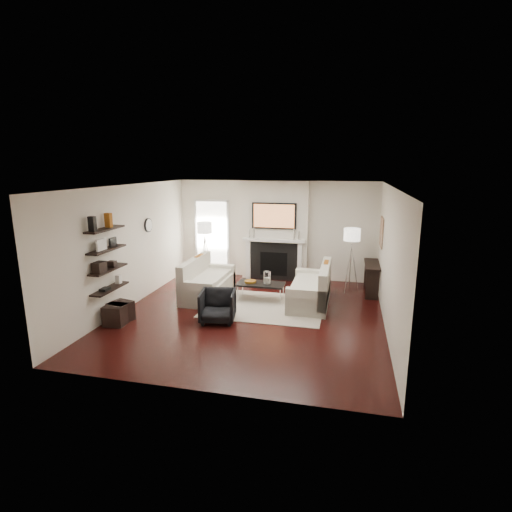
% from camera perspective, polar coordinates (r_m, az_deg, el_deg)
% --- Properties ---
extents(room_envelope, '(6.00, 6.00, 6.00)m').
position_cam_1_polar(room_envelope, '(8.18, -0.96, 0.45)').
color(room_envelope, black).
rests_on(room_envelope, ground).
extents(chimney_breast, '(1.80, 0.25, 2.70)m').
position_cam_1_polar(chimney_breast, '(10.94, 2.72, 3.61)').
color(chimney_breast, silver).
rests_on(chimney_breast, floor).
extents(fireplace_surround, '(1.30, 0.02, 1.04)m').
position_cam_1_polar(fireplace_surround, '(10.98, 2.55, -0.78)').
color(fireplace_surround, black).
rests_on(fireplace_surround, floor).
extents(firebox, '(0.75, 0.02, 0.65)m').
position_cam_1_polar(firebox, '(10.99, 2.54, -1.14)').
color(firebox, black).
rests_on(firebox, floor).
extents(mantel_pilaster_l, '(0.12, 0.08, 1.10)m').
position_cam_1_polar(mantel_pilaster_l, '(11.09, -1.13, -0.46)').
color(mantel_pilaster_l, white).
rests_on(mantel_pilaster_l, floor).
extents(mantel_pilaster_r, '(0.12, 0.08, 1.10)m').
position_cam_1_polar(mantel_pilaster_r, '(10.84, 6.26, -0.86)').
color(mantel_pilaster_r, white).
rests_on(mantel_pilaster_r, floor).
extents(mantel_shelf, '(1.70, 0.18, 0.07)m').
position_cam_1_polar(mantel_shelf, '(10.80, 2.53, 2.26)').
color(mantel_shelf, white).
rests_on(mantel_shelf, chimney_breast).
extents(tv_body, '(1.20, 0.06, 0.70)m').
position_cam_1_polar(tv_body, '(10.73, 2.59, 5.75)').
color(tv_body, black).
rests_on(tv_body, chimney_breast).
extents(tv_screen, '(1.10, 0.00, 0.62)m').
position_cam_1_polar(tv_screen, '(10.69, 2.56, 5.73)').
color(tv_screen, '#BF723F').
rests_on(tv_screen, tv_body).
extents(candlestick_l_tall, '(0.04, 0.04, 0.30)m').
position_cam_1_polar(candlestick_l_tall, '(10.89, -0.30, 3.35)').
color(candlestick_l_tall, silver).
rests_on(candlestick_l_tall, mantel_shelf).
extents(candlestick_l_short, '(0.04, 0.04, 0.24)m').
position_cam_1_polar(candlestick_l_short, '(10.93, -0.96, 3.22)').
color(candlestick_l_short, silver).
rests_on(candlestick_l_short, mantel_shelf).
extents(candlestick_r_tall, '(0.04, 0.04, 0.30)m').
position_cam_1_polar(candlestick_r_tall, '(10.69, 5.45, 3.11)').
color(candlestick_r_tall, silver).
rests_on(candlestick_r_tall, mantel_shelf).
extents(candlestick_r_short, '(0.04, 0.04, 0.24)m').
position_cam_1_polar(candlestick_r_short, '(10.68, 6.14, 2.92)').
color(candlestick_r_short, silver).
rests_on(candlestick_r_short, mantel_shelf).
extents(hallway_panel, '(0.90, 0.02, 2.10)m').
position_cam_1_polar(hallway_panel, '(11.57, -6.25, 2.55)').
color(hallway_panel, white).
rests_on(hallway_panel, floor).
extents(door_trim_l, '(0.06, 0.06, 2.16)m').
position_cam_1_polar(door_trim_l, '(11.72, -8.50, 2.62)').
color(door_trim_l, white).
rests_on(door_trim_l, floor).
extents(door_trim_r, '(0.06, 0.06, 2.16)m').
position_cam_1_polar(door_trim_r, '(11.40, -4.01, 2.44)').
color(door_trim_r, white).
rests_on(door_trim_r, floor).
extents(door_trim_top, '(1.02, 0.06, 0.06)m').
position_cam_1_polar(door_trim_top, '(11.40, -6.42, 7.88)').
color(door_trim_top, white).
rests_on(door_trim_top, wall_back).
extents(rug, '(2.60, 2.00, 0.01)m').
position_cam_1_polar(rug, '(9.04, 1.22, -7.20)').
color(rug, '#B9AA97').
rests_on(rug, floor).
extents(loveseat_left_base, '(0.85, 1.80, 0.42)m').
position_cam_1_polar(loveseat_left_base, '(9.72, -6.82, -4.57)').
color(loveseat_left_base, beige).
rests_on(loveseat_left_base, floor).
extents(loveseat_left_back, '(0.18, 1.80, 0.80)m').
position_cam_1_polar(loveseat_left_back, '(9.75, -8.73, -2.64)').
color(loveseat_left_back, beige).
rests_on(loveseat_left_back, floor).
extents(loveseat_left_arm_n, '(0.85, 0.18, 0.60)m').
position_cam_1_polar(loveseat_left_arm_n, '(8.98, -8.60, -5.52)').
color(loveseat_left_arm_n, beige).
rests_on(loveseat_left_arm_n, floor).
extents(loveseat_left_arm_s, '(0.85, 0.18, 0.60)m').
position_cam_1_polar(loveseat_left_arm_s, '(10.43, -5.33, -2.81)').
color(loveseat_left_arm_s, beige).
rests_on(loveseat_left_arm_s, floor).
extents(loveseat_left_cushion, '(0.63, 1.44, 0.10)m').
position_cam_1_polar(loveseat_left_cushion, '(9.63, -6.59, -3.12)').
color(loveseat_left_cushion, beige).
rests_on(loveseat_left_cushion, loveseat_left_base).
extents(pillow_left_orange, '(0.10, 0.42, 0.42)m').
position_cam_1_polar(pillow_left_orange, '(9.97, -8.13, -1.07)').
color(pillow_left_orange, '#8E4C11').
rests_on(pillow_left_orange, loveseat_left_cushion).
extents(pillow_left_charcoal, '(0.10, 0.40, 0.40)m').
position_cam_1_polar(pillow_left_charcoal, '(9.43, -9.44, -1.98)').
color(pillow_left_charcoal, black).
rests_on(pillow_left_charcoal, loveseat_left_cushion).
extents(loveseat_right_base, '(0.85, 1.80, 0.42)m').
position_cam_1_polar(loveseat_right_base, '(9.24, 7.64, -5.53)').
color(loveseat_right_base, beige).
rests_on(loveseat_right_base, floor).
extents(loveseat_right_back, '(0.18, 1.80, 0.80)m').
position_cam_1_polar(loveseat_right_back, '(9.12, 9.80, -3.77)').
color(loveseat_right_back, beige).
rests_on(loveseat_right_back, floor).
extents(loveseat_right_arm_n, '(0.85, 0.18, 0.60)m').
position_cam_1_polar(loveseat_right_arm_n, '(8.45, 7.11, -6.66)').
color(loveseat_right_arm_n, beige).
rests_on(loveseat_right_arm_n, floor).
extents(loveseat_right_arm_s, '(0.85, 0.18, 0.60)m').
position_cam_1_polar(loveseat_right_arm_s, '(9.98, 8.12, -3.60)').
color(loveseat_right_arm_s, beige).
rests_on(loveseat_right_arm_s, floor).
extents(loveseat_right_cushion, '(0.63, 1.44, 0.10)m').
position_cam_1_polar(loveseat_right_cushion, '(9.17, 7.38, -3.97)').
color(loveseat_right_cushion, beige).
rests_on(loveseat_right_cushion, loveseat_right_base).
extents(pillow_right_orange, '(0.10, 0.42, 0.42)m').
position_cam_1_polar(pillow_right_orange, '(9.36, 9.96, -2.06)').
color(pillow_right_orange, '#8E4C11').
rests_on(pillow_right_orange, loveseat_right_cushion).
extents(pillow_right_charcoal, '(0.10, 0.40, 0.40)m').
position_cam_1_polar(pillow_right_charcoal, '(8.78, 9.72, -3.11)').
color(pillow_right_charcoal, black).
rests_on(pillow_right_charcoal, loveseat_right_cushion).
extents(coffee_table, '(1.10, 0.55, 0.04)m').
position_cam_1_polar(coffee_table, '(9.32, 0.68, -4.02)').
color(coffee_table, black).
rests_on(coffee_table, floor).
extents(coffee_leg_nw, '(0.02, 0.02, 0.38)m').
position_cam_1_polar(coffee_leg_nw, '(9.30, -2.64, -5.44)').
color(coffee_leg_nw, silver).
rests_on(coffee_leg_nw, floor).
extents(coffee_leg_ne, '(0.02, 0.02, 0.38)m').
position_cam_1_polar(coffee_leg_ne, '(9.09, 3.47, -5.88)').
color(coffee_leg_ne, silver).
rests_on(coffee_leg_ne, floor).
extents(coffee_leg_sw, '(0.02, 0.02, 0.38)m').
position_cam_1_polar(coffee_leg_sw, '(9.70, -1.93, -4.64)').
color(coffee_leg_sw, silver).
rests_on(coffee_leg_sw, floor).
extents(coffee_leg_se, '(0.02, 0.02, 0.38)m').
position_cam_1_polar(coffee_leg_se, '(9.50, 3.93, -5.05)').
color(coffee_leg_se, silver).
rests_on(coffee_leg_se, floor).
extents(hurricane_glass, '(0.17, 0.17, 0.30)m').
position_cam_1_polar(hurricane_glass, '(9.25, 1.60, -3.13)').
color(hurricane_glass, white).
rests_on(hurricane_glass, coffee_table).
extents(hurricane_candle, '(0.11, 0.11, 0.16)m').
position_cam_1_polar(hurricane_candle, '(9.26, 1.59, -3.52)').
color(hurricane_candle, white).
rests_on(hurricane_candle, coffee_table).
extents(copper_bowl, '(0.27, 0.27, 0.04)m').
position_cam_1_polar(copper_bowl, '(9.36, -0.81, -3.66)').
color(copper_bowl, '#A56B1B').
rests_on(copper_bowl, coffee_table).
extents(armchair, '(0.79, 0.76, 0.71)m').
position_cam_1_polar(armchair, '(8.16, -5.50, -6.92)').
color(armchair, black).
rests_on(armchair, floor).
extents(lamp_left_post, '(0.02, 0.02, 1.20)m').
position_cam_1_polar(lamp_left_post, '(11.09, -7.25, -0.30)').
color(lamp_left_post, silver).
rests_on(lamp_left_post, floor).
extents(lamp_left_shade, '(0.40, 0.40, 0.30)m').
position_cam_1_polar(lamp_left_shade, '(10.93, -7.37, 4.04)').
color(lamp_left_shade, white).
rests_on(lamp_left_shade, lamp_left_post).
extents(lamp_left_leg_a, '(0.25, 0.02, 1.23)m').
position_cam_1_polar(lamp_left_leg_a, '(11.05, -6.71, -0.33)').
color(lamp_left_leg_a, silver).
rests_on(lamp_left_leg_a, floor).
extents(lamp_left_leg_b, '(0.14, 0.22, 1.23)m').
position_cam_1_polar(lamp_left_leg_b, '(11.20, -7.34, -0.18)').
color(lamp_left_leg_b, silver).
rests_on(lamp_left_leg_b, floor).
extents(lamp_left_leg_c, '(0.14, 0.22, 1.23)m').
position_cam_1_polar(lamp_left_leg_c, '(11.02, -7.69, -0.40)').
color(lamp_left_leg_c, silver).
rests_on(lamp_left_leg_c, floor).
extents(lamp_right_post, '(0.02, 0.02, 1.20)m').
position_cam_1_polar(lamp_right_post, '(10.21, 13.31, -1.71)').
color(lamp_right_post, silver).
rests_on(lamp_right_post, floor).
extents(lamp_right_shade, '(0.40, 0.40, 0.30)m').
position_cam_1_polar(lamp_right_shade, '(10.03, 13.56, 3.00)').
color(lamp_right_shade, white).
rests_on(lamp_right_shade, lamp_right_post).
extents(lamp_right_leg_a, '(0.25, 0.02, 1.23)m').
position_cam_1_polar(lamp_right_leg_a, '(10.21, 13.93, -1.74)').
color(lamp_right_leg_a, silver).
rests_on(lamp_right_leg_a, floor).
extents(lamp_right_leg_b, '(0.14, 0.22, 1.23)m').
position_cam_1_polar(lamp_right_leg_b, '(10.30, 13.01, -1.56)').
color(lamp_right_leg_b, silver).
rests_on(lamp_right_leg_b, floor).
extents(lamp_right_leg_c, '(0.14, 0.22, 1.23)m').
position_cam_1_polar(lamp_right_leg_c, '(10.12, 13.00, -1.82)').
color(lamp_right_leg_c, silver).
rests_on(lamp_right_leg_c, floor).
extents(console_top, '(0.35, 1.20, 0.04)m').
position_cam_1_polar(console_top, '(10.20, 16.27, -1.14)').
color(console_top, black).
rests_on(console_top, floor).
extents(console_leg_n, '(0.30, 0.04, 0.71)m').
position_cam_1_polar(console_leg_n, '(9.76, 16.28, -4.04)').
color(console_leg_n, black).
rests_on(console_leg_n, floor).
extents(console_leg_s, '(0.30, 0.04, 0.71)m').
position_cam_1_polar(console_leg_s, '(10.82, 16.01, -2.38)').
color(console_leg_s, black).
rests_on(console_leg_s, floor).
extents(wall_art, '(0.03, 0.70, 0.70)m').
position_cam_1_polar(wall_art, '(9.95, 17.51, 3.26)').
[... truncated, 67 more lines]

